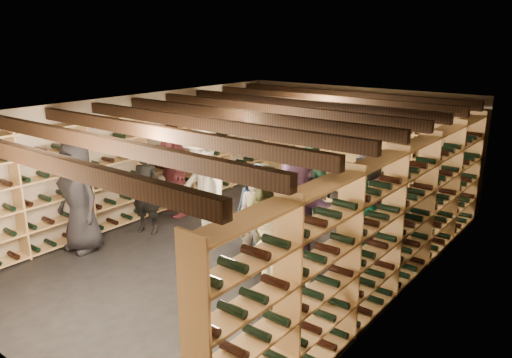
{
  "coord_description": "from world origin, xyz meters",
  "views": [
    {
      "loc": [
        4.98,
        -6.09,
        3.51
      ],
      "look_at": [
        0.09,
        0.2,
        1.19
      ],
      "focal_mm": 35.0,
      "sensor_mm": 36.0,
      "label": 1
    }
  ],
  "objects_px": {
    "person_6": "(257,208)",
    "person_7": "(255,221)",
    "person_3": "(274,268)",
    "person_9": "(202,183)",
    "person_4": "(356,228)",
    "crate_stack_right": "(312,204)",
    "person_11": "(296,214)",
    "person_2": "(264,227)",
    "person_5": "(174,172)",
    "person_1": "(146,191)",
    "crate_loose": "(321,203)",
    "person_8": "(383,225)",
    "person_12": "(367,199)",
    "person_0": "(79,197)",
    "crate_stack_left": "(313,213)",
    "person_10": "(311,187)"
  },
  "relations": [
    {
      "from": "person_6",
      "to": "person_9",
      "type": "bearing_deg",
      "value": 168.25
    },
    {
      "from": "person_12",
      "to": "person_1",
      "type": "bearing_deg",
      "value": -137.38
    },
    {
      "from": "crate_stack_left",
      "to": "crate_loose",
      "type": "distance_m",
      "value": 1.12
    },
    {
      "from": "person_3",
      "to": "person_6",
      "type": "xyz_separation_m",
      "value": [
        -1.59,
        1.72,
        -0.07
      ]
    },
    {
      "from": "person_5",
      "to": "person_1",
      "type": "bearing_deg",
      "value": -49.1
    },
    {
      "from": "person_8",
      "to": "person_2",
      "type": "bearing_deg",
      "value": -114.49
    },
    {
      "from": "person_4",
      "to": "person_8",
      "type": "xyz_separation_m",
      "value": [
        0.19,
        0.52,
        -0.07
      ]
    },
    {
      "from": "person_3",
      "to": "person_5",
      "type": "relative_size",
      "value": 0.94
    },
    {
      "from": "person_4",
      "to": "person_11",
      "type": "relative_size",
      "value": 0.88
    },
    {
      "from": "person_4",
      "to": "person_11",
      "type": "height_order",
      "value": "person_11"
    },
    {
      "from": "crate_stack_right",
      "to": "person_11",
      "type": "relative_size",
      "value": 0.32
    },
    {
      "from": "crate_stack_left",
      "to": "person_12",
      "type": "bearing_deg",
      "value": -13.64
    },
    {
      "from": "person_3",
      "to": "person_9",
      "type": "relative_size",
      "value": 0.87
    },
    {
      "from": "person_5",
      "to": "person_9",
      "type": "xyz_separation_m",
      "value": [
        1.2,
        -0.42,
        0.08
      ]
    },
    {
      "from": "person_0",
      "to": "person_8",
      "type": "xyz_separation_m",
      "value": [
        4.29,
        2.36,
        -0.19
      ]
    },
    {
      "from": "person_8",
      "to": "person_12",
      "type": "xyz_separation_m",
      "value": [
        -0.6,
        0.66,
        0.11
      ]
    },
    {
      "from": "person_10",
      "to": "person_6",
      "type": "bearing_deg",
      "value": -80.73
    },
    {
      "from": "person_0",
      "to": "person_2",
      "type": "bearing_deg",
      "value": 16.1
    },
    {
      "from": "crate_stack_left",
      "to": "person_2",
      "type": "relative_size",
      "value": 0.32
    },
    {
      "from": "crate_loose",
      "to": "person_10",
      "type": "distance_m",
      "value": 1.62
    },
    {
      "from": "person_9",
      "to": "person_12",
      "type": "bearing_deg",
      "value": 40.82
    },
    {
      "from": "person_12",
      "to": "crate_stack_left",
      "type": "bearing_deg",
      "value": -179.27
    },
    {
      "from": "crate_loose",
      "to": "person_7",
      "type": "xyz_separation_m",
      "value": [
        0.6,
        -3.05,
        0.66
      ]
    },
    {
      "from": "person_0",
      "to": "person_4",
      "type": "xyz_separation_m",
      "value": [
        4.1,
        1.85,
        -0.13
      ]
    },
    {
      "from": "person_6",
      "to": "crate_stack_right",
      "type": "bearing_deg",
      "value": 82.81
    },
    {
      "from": "person_2",
      "to": "person_7",
      "type": "height_order",
      "value": "person_2"
    },
    {
      "from": "person_5",
      "to": "person_10",
      "type": "bearing_deg",
      "value": 39.83
    },
    {
      "from": "crate_stack_right",
      "to": "person_2",
      "type": "height_order",
      "value": "person_2"
    },
    {
      "from": "person_1",
      "to": "person_9",
      "type": "xyz_separation_m",
      "value": [
        0.86,
        0.57,
        0.17
      ]
    },
    {
      "from": "person_5",
      "to": "person_6",
      "type": "height_order",
      "value": "person_5"
    },
    {
      "from": "person_11",
      "to": "crate_loose",
      "type": "bearing_deg",
      "value": 106.17
    },
    {
      "from": "crate_loose",
      "to": "person_6",
      "type": "bearing_deg",
      "value": -83.64
    },
    {
      "from": "crate_stack_right",
      "to": "person_6",
      "type": "bearing_deg",
      "value": -85.42
    },
    {
      "from": "person_5",
      "to": "person_9",
      "type": "relative_size",
      "value": 0.92
    },
    {
      "from": "crate_loose",
      "to": "person_7",
      "type": "distance_m",
      "value": 3.18
    },
    {
      "from": "person_4",
      "to": "person_12",
      "type": "height_order",
      "value": "person_12"
    },
    {
      "from": "person_8",
      "to": "person_11",
      "type": "bearing_deg",
      "value": -129.23
    },
    {
      "from": "person_2",
      "to": "person_11",
      "type": "xyz_separation_m",
      "value": [
        0.09,
        0.66,
        0.03
      ]
    },
    {
      "from": "person_2",
      "to": "person_4",
      "type": "distance_m",
      "value": 1.35
    },
    {
      "from": "person_3",
      "to": "crate_stack_left",
      "type": "bearing_deg",
      "value": 98.53
    },
    {
      "from": "person_1",
      "to": "person_2",
      "type": "bearing_deg",
      "value": -23.79
    },
    {
      "from": "person_8",
      "to": "person_3",
      "type": "bearing_deg",
      "value": -85.05
    },
    {
      "from": "person_4",
      "to": "person_7",
      "type": "bearing_deg",
      "value": -151.45
    },
    {
      "from": "person_6",
      "to": "person_10",
      "type": "bearing_deg",
      "value": 66.99
    },
    {
      "from": "person_6",
      "to": "person_7",
      "type": "relative_size",
      "value": 1.02
    },
    {
      "from": "crate_stack_right",
      "to": "person_3",
      "type": "distance_m",
      "value": 4.16
    },
    {
      "from": "person_5",
      "to": "person_9",
      "type": "height_order",
      "value": "person_9"
    },
    {
      "from": "person_1",
      "to": "crate_stack_left",
      "type": "bearing_deg",
      "value": 25.86
    },
    {
      "from": "crate_loose",
      "to": "person_1",
      "type": "distance_m",
      "value": 3.71
    },
    {
      "from": "crate_loose",
      "to": "person_8",
      "type": "bearing_deg",
      "value": -41.65
    }
  ]
}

